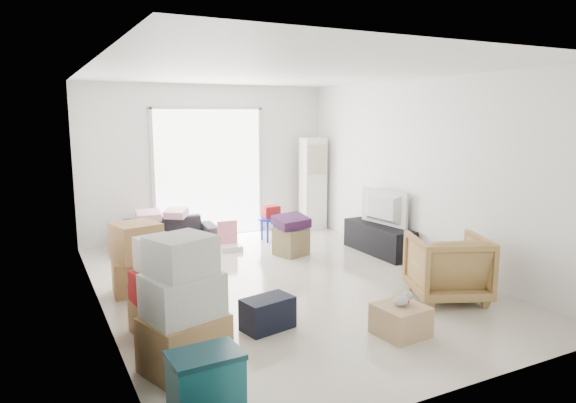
% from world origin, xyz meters
% --- Properties ---
extents(room_shell, '(4.98, 6.48, 3.18)m').
position_xyz_m(room_shell, '(0.00, 0.00, 1.35)').
color(room_shell, beige).
rests_on(room_shell, ground).
extents(sliding_door, '(2.10, 0.04, 2.33)m').
position_xyz_m(sliding_door, '(0.00, 2.98, 1.24)').
color(sliding_door, white).
rests_on(sliding_door, room_shell).
extents(ac_tower, '(0.45, 0.30, 1.75)m').
position_xyz_m(ac_tower, '(1.95, 2.65, 0.88)').
color(ac_tower, white).
rests_on(ac_tower, room_shell).
extents(tv_console, '(0.41, 1.38, 0.46)m').
position_xyz_m(tv_console, '(2.00, 0.62, 0.23)').
color(tv_console, black).
rests_on(tv_console, room_shell).
extents(television, '(0.68, 1.03, 0.13)m').
position_xyz_m(television, '(2.00, 0.62, 0.52)').
color(television, black).
rests_on(television, tv_console).
extents(sofa, '(1.68, 0.61, 0.65)m').
position_xyz_m(sofa, '(-0.93, 2.50, 0.32)').
color(sofa, '#232227').
rests_on(sofa, room_shell).
extents(pillow_left, '(0.35, 0.29, 0.11)m').
position_xyz_m(pillow_left, '(-1.21, 2.49, 0.70)').
color(pillow_left, '#EBABC3').
rests_on(pillow_left, sofa).
extents(pillow_right, '(0.44, 0.43, 0.12)m').
position_xyz_m(pillow_right, '(-0.75, 2.50, 0.71)').
color(pillow_right, '#EBABC3').
rests_on(pillow_right, sofa).
extents(armchair, '(1.08, 1.05, 0.86)m').
position_xyz_m(armchair, '(1.48, -1.40, 0.43)').
color(armchair, tan).
rests_on(armchair, room_shell).
extents(storage_bins, '(0.51, 0.37, 0.57)m').
position_xyz_m(storage_bins, '(-1.90, -2.59, 0.29)').
color(storage_bins, '#165B61').
rests_on(storage_bins, room_shell).
extents(box_stack_a, '(0.79, 0.72, 1.19)m').
position_xyz_m(box_stack_a, '(-1.80, -1.69, 0.53)').
color(box_stack_a, '#A9834C').
rests_on(box_stack_a, room_shell).
extents(box_stack_b, '(0.59, 0.59, 0.99)m').
position_xyz_m(box_stack_b, '(-1.80, -0.83, 0.43)').
color(box_stack_b, '#A9834C').
rests_on(box_stack_b, room_shell).
extents(box_stack_c, '(0.61, 0.61, 0.88)m').
position_xyz_m(box_stack_c, '(-1.77, 0.50, 0.43)').
color(box_stack_c, '#A9834C').
rests_on(box_stack_c, room_shell).
extents(loose_box, '(0.52, 0.52, 0.34)m').
position_xyz_m(loose_box, '(-1.55, 0.03, 0.17)').
color(loose_box, '#A9834C').
rests_on(loose_box, room_shell).
extents(duffel_bag, '(0.57, 0.41, 0.33)m').
position_xyz_m(duffel_bag, '(-0.80, -1.23, 0.17)').
color(duffel_bag, black).
rests_on(duffel_bag, room_shell).
extents(ottoman, '(0.53, 0.53, 0.43)m').
position_xyz_m(ottoman, '(0.71, 1.16, 0.21)').
color(ottoman, '#8E7C52').
rests_on(ottoman, room_shell).
extents(blanket, '(0.48, 0.48, 0.14)m').
position_xyz_m(blanket, '(0.71, 1.16, 0.50)').
color(blanket, '#3D1B44').
rests_on(blanket, ottoman).
extents(kids_table, '(0.48, 0.48, 0.62)m').
position_xyz_m(kids_table, '(0.82, 2.15, 0.44)').
color(kids_table, '#0921CA').
rests_on(kids_table, room_shell).
extents(toy_walker, '(0.38, 0.34, 0.47)m').
position_xyz_m(toy_walker, '(-0.04, 1.90, 0.13)').
color(toy_walker, silver).
rests_on(toy_walker, room_shell).
extents(wood_crate, '(0.50, 0.50, 0.31)m').
position_xyz_m(wood_crate, '(0.32, -1.97, 0.15)').
color(wood_crate, tan).
rests_on(wood_crate, room_shell).
extents(plush_bunny, '(0.25, 0.14, 0.12)m').
position_xyz_m(plush_bunny, '(0.35, -1.96, 0.36)').
color(plush_bunny, '#B2ADA8').
rests_on(plush_bunny, wood_crate).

